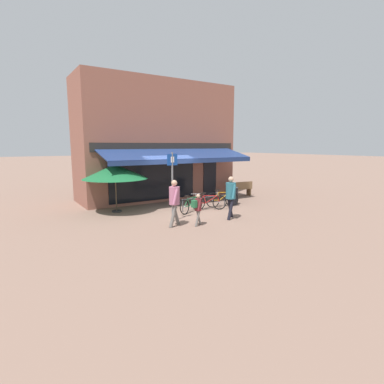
{
  "coord_description": "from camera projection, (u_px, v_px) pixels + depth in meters",
  "views": [
    {
      "loc": [
        -6.72,
        -11.48,
        2.98
      ],
      "look_at": [
        -0.04,
        -1.12,
        1.05
      ],
      "focal_mm": 28.0,
      "sensor_mm": 36.0,
      "label": 1
    }
  ],
  "objects": [
    {
      "name": "pedestrian_child",
      "position": [
        198.0,
        206.0,
        11.1
      ],
      "size": [
        0.47,
        0.43,
        1.21
      ],
      "rotation": [
        0.0,
        0.0,
        0.11
      ],
      "color": "slate",
      "rests_on": "ground_plane"
    },
    {
      "name": "cafe_parasol",
      "position": [
        115.0,
        172.0,
        13.26
      ],
      "size": [
        2.87,
        2.87,
        2.15
      ],
      "color": "#4C3D2D",
      "rests_on": "ground_plane"
    },
    {
      "name": "bike_rack_rail",
      "position": [
        205.0,
        199.0,
        14.12
      ],
      "size": [
        2.52,
        0.04,
        0.57
      ],
      "color": "#47494F",
      "rests_on": "ground_plane"
    },
    {
      "name": "bicycle_red",
      "position": [
        209.0,
        202.0,
        13.92
      ],
      "size": [
        1.59,
        0.8,
        0.82
      ],
      "rotation": [
        -0.08,
        0.0,
        -0.43
      ],
      "color": "black",
      "rests_on": "ground_plane"
    },
    {
      "name": "pedestrian_adult",
      "position": [
        174.0,
        198.0,
        11.01
      ],
      "size": [
        0.6,
        0.67,
        1.74
      ],
      "rotation": [
        0.0,
        0.0,
        0.04
      ],
      "color": "slate",
      "rests_on": "ground_plane"
    },
    {
      "name": "shop_front",
      "position": [
        157.0,
        141.0,
        16.9
      ],
      "size": [
        8.7,
        4.94,
        6.41
      ],
      "color": "#8E5647",
      "rests_on": "ground_plane"
    },
    {
      "name": "pedestrian_second_adult",
      "position": [
        231.0,
        193.0,
        12.14
      ],
      "size": [
        0.58,
        0.73,
        1.76
      ],
      "rotation": [
        0.0,
        0.0,
        0.2
      ],
      "color": "black",
      "rests_on": "ground_plane"
    },
    {
      "name": "parking_sign",
      "position": [
        172.0,
        180.0,
        11.6
      ],
      "size": [
        0.44,
        0.07,
        2.72
      ],
      "color": "slate",
      "rests_on": "ground_plane"
    },
    {
      "name": "bicycle_orange",
      "position": [
        222.0,
        199.0,
        14.57
      ],
      "size": [
        1.71,
        0.57,
        0.88
      ],
      "rotation": [
        -0.1,
        0.0,
        -0.25
      ],
      "color": "black",
      "rests_on": "ground_plane"
    },
    {
      "name": "ground_plane",
      "position": [
        179.0,
        212.0,
        13.59
      ],
      "size": [
        160.0,
        160.0,
        0.0
      ],
      "primitive_type": "plane",
      "color": "#846656"
    },
    {
      "name": "litter_bin",
      "position": [
        233.0,
        195.0,
        15.08
      ],
      "size": [
        0.52,
        0.52,
        0.98
      ],
      "color": "black",
      "rests_on": "ground_plane"
    },
    {
      "name": "park_bench",
      "position": [
        240.0,
        189.0,
        17.53
      ],
      "size": [
        1.64,
        0.6,
        0.87
      ],
      "rotation": [
        0.0,
        0.0,
        -0.1
      ],
      "color": "brown",
      "rests_on": "ground_plane"
    },
    {
      "name": "bicycle_green",
      "position": [
        191.0,
        204.0,
        13.41
      ],
      "size": [
        1.64,
        0.84,
        0.82
      ],
      "rotation": [
        -0.12,
        0.0,
        0.39
      ],
      "color": "black",
      "rests_on": "ground_plane"
    }
  ]
}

